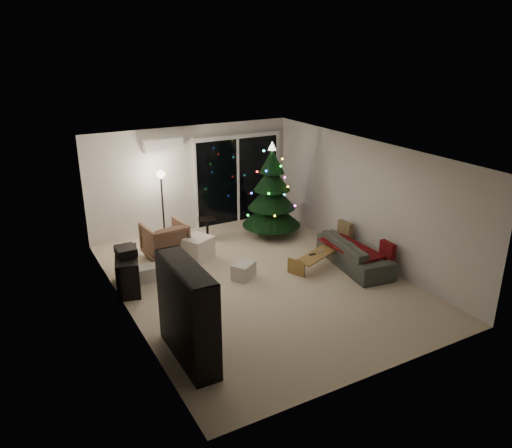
{
  "coord_description": "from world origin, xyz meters",
  "views": [
    {
      "loc": [
        -4.2,
        -7.47,
        4.36
      ],
      "look_at": [
        0.1,
        0.3,
        1.05
      ],
      "focal_mm": 35.0,
      "sensor_mm": 36.0,
      "label": 1
    }
  ],
  "objects": [
    {
      "name": "stereo",
      "position": [
        -2.25,
        0.94,
        0.74
      ],
      "size": [
        0.34,
        0.4,
        0.14
      ],
      "primitive_type": "cube",
      "color": "black",
      "rests_on": "media_cabinet"
    },
    {
      "name": "christmas_tree",
      "position": [
        1.44,
        1.98,
        1.11
      ],
      "size": [
        1.77,
        1.77,
        2.21
      ],
      "primitive_type": "cone",
      "rotation": [
        0.0,
        0.0,
        -0.36
      ],
      "color": "black",
      "rests_on": "floor"
    },
    {
      "name": "media_cabinet",
      "position": [
        -2.25,
        0.94,
        0.34
      ],
      "size": [
        0.66,
        1.14,
        0.67
      ],
      "primitive_type": "cube",
      "rotation": [
        0.0,
        0.0,
        -0.25
      ],
      "color": "black",
      "rests_on": "floor"
    },
    {
      "name": "floor_lamp",
      "position": [
        -0.94,
        2.69,
        0.81
      ],
      "size": [
        0.26,
        0.26,
        1.63
      ],
      "primitive_type": "cylinder",
      "color": "black",
      "rests_on": "floor"
    },
    {
      "name": "coffee_table",
      "position": [
        1.29,
        -0.12,
        0.18
      ],
      "size": [
        1.17,
        0.78,
        0.35
      ],
      "primitive_type": null,
      "rotation": [
        0.0,
        0.0,
        0.4
      ],
      "color": "olive",
      "rests_on": "floor"
    },
    {
      "name": "side_table",
      "position": [
        0.01,
        2.45,
        0.25
      ],
      "size": [
        0.44,
        0.44,
        0.51
      ],
      "primitive_type": "cylinder",
      "rotation": [
        0.0,
        0.0,
        -0.08
      ],
      "color": "black",
      "rests_on": "floor"
    },
    {
      "name": "ottoman",
      "position": [
        -0.63,
        1.52,
        0.24
      ],
      "size": [
        0.72,
        0.72,
        0.49
      ],
      "primitive_type": "cube",
      "rotation": [
        0.0,
        0.0,
        0.43
      ],
      "color": "beige",
      "rests_on": "floor"
    },
    {
      "name": "cushion_a",
      "position": [
        2.3,
        0.33,
        0.51
      ],
      "size": [
        0.14,
        0.38,
        0.37
      ],
      "primitive_type": "cube",
      "rotation": [
        0.0,
        0.0,
        0.09
      ],
      "color": "brown",
      "rests_on": "sofa"
    },
    {
      "name": "bookshelf",
      "position": [
        -2.25,
        -1.63,
        0.73
      ],
      "size": [
        0.78,
        1.51,
        1.46
      ],
      "primitive_type": null,
      "rotation": [
        0.0,
        0.0,
        0.3
      ],
      "color": "black",
      "rests_on": "floor"
    },
    {
      "name": "cushion_b",
      "position": [
        2.3,
        -0.97,
        0.51
      ],
      "size": [
        0.14,
        0.38,
        0.37
      ],
      "primitive_type": "cube",
      "rotation": [
        0.0,
        0.0,
        -0.07
      ],
      "color": "#420910",
      "rests_on": "sofa"
    },
    {
      "name": "cardboard_box_a",
      "position": [
        -1.85,
        1.06,
        0.14
      ],
      "size": [
        0.41,
        0.31,
        0.29
      ],
      "primitive_type": "cube",
      "rotation": [
        0.0,
        0.0,
        -0.01
      ],
      "color": "beige",
      "rests_on": "floor"
    },
    {
      "name": "cardboard_box_b",
      "position": [
        -0.2,
        0.26,
        0.15
      ],
      "size": [
        0.54,
        0.51,
        0.3
      ],
      "primitive_type": "cube",
      "rotation": [
        0.0,
        0.0,
        0.56
      ],
      "color": "beige",
      "rests_on": "floor"
    },
    {
      "name": "armchair",
      "position": [
        -1.19,
        1.94,
        0.38
      ],
      "size": [
        0.89,
        0.91,
        0.77
      ],
      "primitive_type": "imported",
      "rotation": [
        0.0,
        0.0,
        3.23
      ],
      "color": "brown",
      "rests_on": "floor"
    },
    {
      "name": "sofa_throw",
      "position": [
        1.95,
        -0.32,
        0.41
      ],
      "size": [
        0.6,
        1.38,
        0.05
      ],
      "primitive_type": "cube",
      "color": "#420910",
      "rests_on": "sofa"
    },
    {
      "name": "remote_b",
      "position": [
        1.39,
        -0.07,
        0.36
      ],
      "size": [
        0.13,
        0.08,
        0.02
      ],
      "primitive_type": "cube",
      "rotation": [
        0.0,
        0.0,
        0.35
      ],
      "color": "slate",
      "rests_on": "coffee_table"
    },
    {
      "name": "sofa",
      "position": [
        2.05,
        -0.32,
        0.28
      ],
      "size": [
        1.03,
        2.01,
        0.56
      ],
      "primitive_type": "imported",
      "rotation": [
        0.0,
        0.0,
        1.42
      ],
      "color": "#575B55",
      "rests_on": "floor"
    },
    {
      "name": "room",
      "position": [
        0.46,
        1.49,
        1.02
      ],
      "size": [
        6.5,
        7.51,
        2.6
      ],
      "color": "beige",
      "rests_on": "ground"
    },
    {
      "name": "remote_a",
      "position": [
        1.14,
        -0.12,
        0.36
      ],
      "size": [
        0.14,
        0.04,
        0.02
      ],
      "primitive_type": "cube",
      "color": "black",
      "rests_on": "coffee_table"
    }
  ]
}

